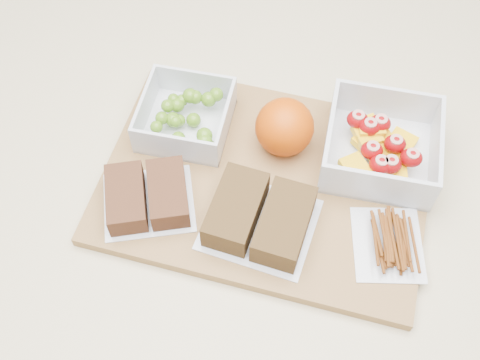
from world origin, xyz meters
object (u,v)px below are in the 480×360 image
(fruit_container, at_px, (380,147))
(orange, at_px, (285,127))
(sandwich_bag_left, at_px, (147,196))
(grape_container, at_px, (187,116))
(pretzel_bag, at_px, (389,241))
(cutting_board, at_px, (265,182))
(sandwich_bag_center, at_px, (260,217))

(fruit_container, xyz_separation_m, orange, (-0.13, -0.01, 0.02))
(orange, height_order, sandwich_bag_left, orange)
(grape_container, bearing_deg, pretzel_bag, -23.85)
(grape_container, relative_size, orange, 1.51)
(cutting_board, xyz_separation_m, grape_container, (-0.12, 0.06, 0.03))
(sandwich_bag_center, height_order, pretzel_bag, sandwich_bag_center)
(cutting_board, height_order, grape_container, grape_container)
(orange, distance_m, sandwich_bag_left, 0.20)
(orange, distance_m, sandwich_bag_center, 0.13)
(grape_container, distance_m, fruit_container, 0.26)
(fruit_container, height_order, pretzel_bag, fruit_container)
(sandwich_bag_center, bearing_deg, fruit_container, 44.88)
(fruit_container, bearing_deg, orange, -177.49)
(fruit_container, bearing_deg, sandwich_bag_left, -154.63)
(cutting_board, bearing_deg, fruit_container, 27.96)
(cutting_board, distance_m, pretzel_bag, 0.18)
(fruit_container, distance_m, sandwich_bag_center, 0.19)
(sandwich_bag_left, bearing_deg, orange, 39.83)
(cutting_board, height_order, fruit_container, fruit_container)
(cutting_board, relative_size, sandwich_bag_left, 2.98)
(grape_container, relative_size, sandwich_bag_center, 0.79)
(grape_container, relative_size, sandwich_bag_left, 0.84)
(sandwich_bag_center, xyz_separation_m, pretzel_bag, (0.16, 0.01, -0.01))
(grape_container, height_order, orange, orange)
(sandwich_bag_left, height_order, pretzel_bag, sandwich_bag_left)
(fruit_container, xyz_separation_m, sandwich_bag_left, (-0.28, -0.13, -0.01))
(sandwich_bag_left, distance_m, pretzel_bag, 0.30)
(fruit_container, distance_m, sandwich_bag_left, 0.31)
(grape_container, xyz_separation_m, orange, (0.13, -0.00, 0.02))
(fruit_container, distance_m, pretzel_bag, 0.13)
(orange, bearing_deg, pretzel_bag, -38.94)
(grape_container, bearing_deg, orange, -1.65)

